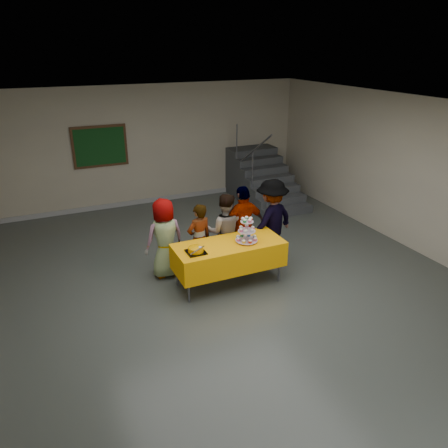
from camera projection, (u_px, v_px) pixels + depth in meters
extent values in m
plane|color=#4C514C|center=(237.00, 292.00, 7.40)|extent=(10.00, 10.00, 0.00)
cube|color=#B7AD93|center=(152.00, 146.00, 11.03)|extent=(8.00, 0.04, 3.00)
cube|color=#B7AD93|center=(426.00, 179.00, 8.33)|extent=(0.04, 10.00, 3.00)
cube|color=silver|center=(239.00, 111.00, 6.24)|extent=(8.00, 10.00, 0.04)
cube|color=#999999|center=(155.00, 199.00, 11.57)|extent=(7.90, 0.03, 0.12)
cylinder|color=#595960|center=(189.00, 283.00, 6.97)|extent=(0.04, 0.04, 0.73)
cylinder|color=#595960|center=(279.00, 262.00, 7.60)|extent=(0.04, 0.04, 0.73)
cylinder|color=#595960|center=(177.00, 267.00, 7.46)|extent=(0.04, 0.04, 0.73)
cylinder|color=#595960|center=(263.00, 249.00, 8.09)|extent=(0.04, 0.04, 0.73)
cube|color=#595960|center=(229.00, 245.00, 7.39)|extent=(1.80, 0.70, 0.02)
cube|color=#FFA305|center=(229.00, 255.00, 7.46)|extent=(1.88, 0.78, 0.44)
cylinder|color=silver|center=(246.00, 241.00, 7.44)|extent=(0.18, 0.18, 0.01)
cylinder|color=silver|center=(247.00, 230.00, 7.36)|extent=(0.02, 0.02, 0.42)
cylinder|color=silver|center=(246.00, 240.00, 7.43)|extent=(0.38, 0.38, 0.01)
cylinder|color=silver|center=(247.00, 231.00, 7.36)|extent=(0.30, 0.30, 0.01)
cylinder|color=silver|center=(247.00, 222.00, 7.30)|extent=(0.22, 0.22, 0.01)
cube|color=black|center=(196.00, 252.00, 7.05)|extent=(0.30, 0.30, 0.02)
cylinder|color=#EE9600|center=(196.00, 250.00, 7.03)|extent=(0.25, 0.25, 0.07)
ellipsoid|color=#EE9600|center=(196.00, 248.00, 7.02)|extent=(0.25, 0.25, 0.05)
ellipsoid|color=white|center=(199.00, 247.00, 7.00)|extent=(0.08, 0.08, 0.02)
cube|color=silver|center=(197.00, 250.00, 6.90)|extent=(0.30, 0.16, 0.04)
imported|color=slate|center=(165.00, 238.00, 7.68)|extent=(0.77, 0.56, 1.45)
imported|color=slate|center=(199.00, 239.00, 7.77)|extent=(0.54, 0.42, 1.34)
imported|color=slate|center=(225.00, 231.00, 7.97)|extent=(0.87, 0.79, 1.44)
imported|color=slate|center=(243.00, 227.00, 8.03)|extent=(0.95, 0.48, 1.56)
imported|color=slate|center=(271.00, 221.00, 8.22)|extent=(1.18, 0.90, 1.61)
cube|color=#424447|center=(287.00, 211.00, 10.70)|extent=(1.30, 0.30, 0.18)
cube|color=#424447|center=(281.00, 204.00, 10.92)|extent=(1.30, 0.30, 0.36)
cube|color=#424447|center=(275.00, 197.00, 11.14)|extent=(1.30, 0.30, 0.54)
cube|color=#424447|center=(270.00, 190.00, 11.35)|extent=(1.30, 0.30, 0.72)
cube|color=#424447|center=(264.00, 184.00, 11.57)|extent=(1.30, 0.30, 0.90)
cube|color=#424447|center=(259.00, 177.00, 11.79)|extent=(1.30, 0.30, 1.08)
cube|color=#424447|center=(254.00, 171.00, 12.01)|extent=(1.30, 0.30, 1.26)
cube|color=#424447|center=(249.00, 169.00, 12.26)|extent=(1.30, 0.30, 1.26)
cylinder|color=#595960|center=(267.00, 201.00, 10.29)|extent=(0.04, 0.04, 0.90)
cylinder|color=#595960|center=(252.00, 171.00, 10.76)|extent=(0.04, 0.04, 0.90)
cylinder|color=#595960|center=(237.00, 142.00, 11.31)|extent=(0.04, 0.04, 0.90)
cylinder|color=#595960|center=(252.00, 152.00, 10.63)|extent=(0.04, 1.85, 1.20)
cube|color=#472B16|center=(100.00, 146.00, 10.49)|extent=(1.30, 0.04, 1.00)
cube|color=#16461A|center=(100.00, 147.00, 10.46)|extent=(1.18, 0.02, 0.88)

